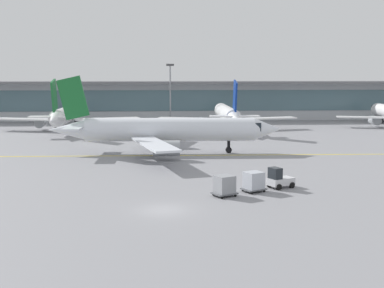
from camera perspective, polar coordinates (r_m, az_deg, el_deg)
The scene contains 10 objects.
ground_plane at distance 42.11m, azimuth -3.23°, elevation -7.49°, with size 400.00×400.00×0.00m, color gray.
taxiway_centreline_stripe at distance 69.91m, azimuth -2.45°, elevation -1.31°, with size 110.00×0.36×0.01m, color yellow.
terminal_concourse at distance 126.35m, azimuth -3.37°, elevation 5.02°, with size 180.64×11.00×9.60m.
gate_airplane_1 at distance 105.21m, azimuth -13.93°, elevation 3.27°, with size 29.45×31.55×10.49m.
gate_airplane_2 at distance 104.03m, azimuth 4.00°, elevation 3.40°, with size 28.94×31.03×10.30m.
taxiing_regional_jet at distance 71.45m, azimuth -2.84°, elevation 1.57°, with size 33.37×31.10×11.07m.
baggage_tug at distance 50.53m, azimuth 9.88°, elevation -3.96°, with size 2.95×2.50×2.10m.
cargo_dolly_lead at distance 48.51m, azimuth 7.04°, elevation -4.20°, with size 2.60×2.39×1.94m.
cargo_dolly_trailing at distance 46.53m, azimuth 3.72°, elevation -4.67°, with size 2.60×2.39×1.94m.
apron_light_mast_1 at distance 118.89m, azimuth -2.49°, elevation 6.12°, with size 1.80×0.36×13.74m.
Camera 1 is at (-0.04, -40.61, 11.14)m, focal length 46.89 mm.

